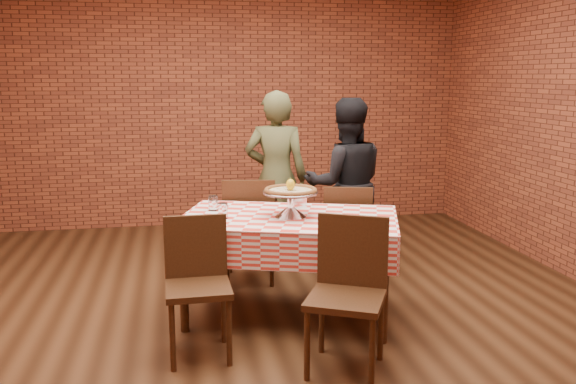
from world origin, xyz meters
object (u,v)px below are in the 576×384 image
(chair_near_right, at_px, (346,298))
(diner_olive, at_px, (276,177))
(table, at_px, (289,267))
(condiment_caddy, at_px, (299,198))
(water_glass_right, at_px, (213,203))
(pizza, at_px, (291,191))
(chair_far_left, at_px, (250,229))
(water_glass_left, at_px, (223,211))
(pizza_stand, at_px, (291,204))
(diner_black, at_px, (346,184))
(chair_near_left, at_px, (198,290))
(chair_far_right, at_px, (347,234))

(chair_near_right, distance_m, diner_olive, 2.27)
(table, distance_m, condiment_caddy, 0.55)
(table, height_order, water_glass_right, water_glass_right)
(pizza, bearing_deg, condiment_caddy, 67.55)
(table, relative_size, chair_far_left, 1.66)
(chair_far_left, bearing_deg, chair_near_right, 110.47)
(condiment_caddy, bearing_deg, water_glass_left, -159.12)
(pizza_stand, relative_size, chair_far_left, 0.44)
(condiment_caddy, relative_size, diner_olive, 0.09)
(chair_far_left, height_order, diner_black, diner_black)
(chair_near_left, height_order, diner_olive, diner_olive)
(pizza, relative_size, water_glass_right, 3.41)
(pizza, height_order, water_glass_left, pizza)
(chair_far_left, xyz_separation_m, chair_far_right, (0.79, -0.26, -0.02))
(pizza, height_order, condiment_caddy, pizza)
(condiment_caddy, relative_size, chair_near_right, 0.15)
(water_glass_right, relative_size, chair_far_right, 0.13)
(table, relative_size, condiment_caddy, 10.83)
(table, height_order, chair_far_right, chair_far_right)
(chair_near_left, xyz_separation_m, chair_near_right, (0.85, -0.34, 0.02))
(water_glass_left, bearing_deg, pizza, -3.40)
(water_glass_right, xyz_separation_m, diner_olive, (0.66, 1.07, -0.00))
(condiment_caddy, distance_m, chair_near_left, 1.23)
(pizza_stand, height_order, chair_far_left, pizza_stand)
(pizza, height_order, diner_olive, diner_olive)
(pizza_stand, xyz_separation_m, chair_near_left, (-0.69, -0.53, -0.41))
(table, xyz_separation_m, water_glass_right, (-0.52, 0.29, 0.44))
(water_glass_left, xyz_separation_m, chair_near_left, (-0.20, -0.56, -0.37))
(pizza_stand, distance_m, chair_far_left, 0.97)
(diner_olive, bearing_deg, diner_black, 167.14)
(chair_far_left, bearing_deg, diner_olive, -113.21)
(water_glass_right, bearing_deg, chair_near_right, -59.14)
(chair_near_left, bearing_deg, chair_near_right, -23.13)
(pizza_stand, distance_m, diner_black, 1.27)
(condiment_caddy, relative_size, chair_far_left, 0.15)
(water_glass_left, xyz_separation_m, chair_near_right, (0.65, -0.90, -0.35))
(chair_near_left, relative_size, chair_far_right, 1.01)
(water_glass_right, xyz_separation_m, chair_near_right, (0.70, -1.18, -0.35))
(table, bearing_deg, pizza, -56.92)
(table, height_order, water_glass_left, water_glass_left)
(chair_far_right, height_order, diner_olive, diner_olive)
(condiment_caddy, distance_m, diner_olive, 1.07)
(water_glass_left, xyz_separation_m, chair_far_right, (1.08, 0.58, -0.38))
(water_glass_right, bearing_deg, table, -28.73)
(chair_far_right, bearing_deg, diner_olive, -43.48)
(chair_far_right, distance_m, diner_olive, 0.97)
(table, bearing_deg, water_glass_right, 151.27)
(diner_black, bearing_deg, condiment_caddy, 57.39)
(diner_olive, bearing_deg, table, 100.10)
(pizza_stand, relative_size, water_glass_left, 3.66)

